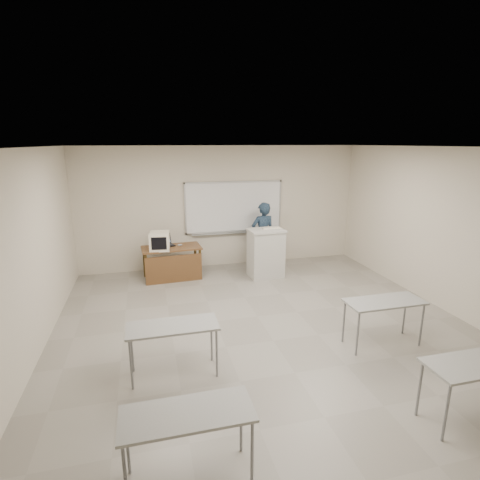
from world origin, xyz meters
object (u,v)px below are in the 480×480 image
object	(u,v)px
instructor_desk	(172,258)
podium	(266,253)
laptop	(166,243)
crt_monitor	(160,241)
whiteboard	(234,208)
mouse	(180,245)
presenter	(263,235)
keyboard	(271,228)

from	to	relation	value
instructor_desk	podium	bearing A→B (deg)	-12.15
laptop	crt_monitor	bearing A→B (deg)	-137.23
whiteboard	laptop	size ratio (longest dim) A/B	7.12
laptop	mouse	xyz separation A→B (m)	(0.30, -0.11, -0.04)
laptop	mouse	world-z (taller)	laptop
instructor_desk	whiteboard	bearing A→B (deg)	21.53
presenter	crt_monitor	bearing A→B (deg)	0.98
laptop	podium	bearing A→B (deg)	-33.69
crt_monitor	keyboard	bearing A→B (deg)	1.98
presenter	laptop	bearing A→B (deg)	-5.28
podium	laptop	size ratio (longest dim) A/B	3.25
keyboard	whiteboard	bearing A→B (deg)	122.94
whiteboard	presenter	bearing A→B (deg)	-34.86
instructor_desk	keyboard	xyz separation A→B (m)	(2.29, -0.24, 0.62)
instructor_desk	laptop	xyz separation A→B (m)	(-0.10, 0.27, 0.28)
whiteboard	crt_monitor	distance (m)	2.12
mouse	keyboard	bearing A→B (deg)	-32.48
podium	laptop	distance (m)	2.32
whiteboard	crt_monitor	bearing A→B (deg)	-157.23
keyboard	presenter	xyz separation A→B (m)	(-0.02, 0.58, -0.32)
laptop	presenter	world-z (taller)	presenter
instructor_desk	podium	distance (m)	2.16
whiteboard	instructor_desk	bearing A→B (deg)	-154.60
whiteboard	keyboard	world-z (taller)	whiteboard
instructor_desk	presenter	bearing A→B (deg)	4.64
keyboard	mouse	bearing A→B (deg)	169.54
whiteboard	podium	xyz separation A→B (m)	(0.50, -1.09, -0.91)
instructor_desk	mouse	xyz separation A→B (m)	(0.20, 0.16, 0.24)
podium	laptop	bearing A→B (deg)	162.20
laptop	keyboard	size ratio (longest dim) A/B	0.83
laptop	whiteboard	bearing A→B (deg)	-2.82
mouse	laptop	bearing A→B (deg)	138.72
instructor_desk	keyboard	bearing A→B (deg)	-9.85
crt_monitor	whiteboard	bearing A→B (deg)	29.81
crt_monitor	laptop	world-z (taller)	crt_monitor
podium	presenter	world-z (taller)	presenter
podium	keyboard	xyz separation A→B (m)	(0.15, 0.07, 0.58)
whiteboard	podium	size ratio (longest dim) A/B	2.19
instructor_desk	keyboard	world-z (taller)	keyboard
instructor_desk	mouse	bearing A→B (deg)	34.81
presenter	podium	bearing A→B (deg)	71.69
instructor_desk	presenter	size ratio (longest dim) A/B	0.80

